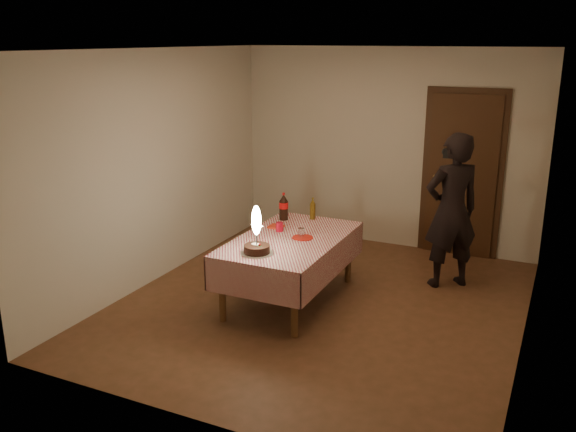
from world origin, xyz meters
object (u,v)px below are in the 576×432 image
(clear_cup, at_px, (301,232))
(photographer, at_px, (451,211))
(dining_table, at_px, (290,246))
(birthday_cake, at_px, (257,241))
(cola_bottle, at_px, (284,207))
(red_plate, at_px, (303,238))
(red_cup, at_px, (279,227))
(amber_bottle_left, at_px, (313,209))

(clear_cup, bearing_deg, photographer, 37.79)
(dining_table, xyz_separation_m, photographer, (1.43, 1.14, 0.27))
(clear_cup, height_order, photographer, photographer)
(dining_table, relative_size, birthday_cake, 3.61)
(cola_bottle, bearing_deg, clear_cup, -47.72)
(red_plate, xyz_separation_m, photographer, (1.31, 1.08, 0.17))
(red_plate, bearing_deg, birthday_cake, -109.15)
(birthday_cake, bearing_deg, clear_cup, 74.52)
(dining_table, relative_size, red_plate, 7.82)
(red_cup, bearing_deg, red_plate, -17.71)
(birthday_cake, height_order, cola_bottle, birthday_cake)
(birthday_cake, xyz_separation_m, red_cup, (-0.10, 0.72, -0.08))
(clear_cup, xyz_separation_m, photographer, (1.34, 1.04, 0.13))
(red_plate, relative_size, red_cup, 2.20)
(amber_bottle_left, bearing_deg, red_plate, -75.60)
(red_plate, relative_size, photographer, 0.13)
(photographer, bearing_deg, red_plate, -140.48)
(dining_table, distance_m, red_cup, 0.29)
(amber_bottle_left, bearing_deg, photographer, 15.20)
(red_cup, height_order, amber_bottle_left, amber_bottle_left)
(dining_table, relative_size, clear_cup, 19.11)
(clear_cup, bearing_deg, amber_bottle_left, 102.54)
(dining_table, distance_m, red_plate, 0.16)
(dining_table, height_order, red_plate, red_plate)
(red_plate, bearing_deg, photographer, 39.52)
(birthday_cake, xyz_separation_m, cola_bottle, (-0.25, 1.13, 0.02))
(dining_table, bearing_deg, red_plate, 24.17)
(birthday_cake, xyz_separation_m, photographer, (1.53, 1.70, 0.04))
(red_plate, xyz_separation_m, amber_bottle_left, (-0.17, 0.68, 0.11))
(red_cup, distance_m, photographer, 1.91)
(dining_table, distance_m, cola_bottle, 0.71)
(red_cup, distance_m, amber_bottle_left, 0.60)
(dining_table, height_order, amber_bottle_left, amber_bottle_left)
(clear_cup, distance_m, photographer, 1.71)
(clear_cup, relative_size, amber_bottle_left, 0.35)
(birthday_cake, height_order, amber_bottle_left, birthday_cake)
(birthday_cake, bearing_deg, amber_bottle_left, 88.27)
(cola_bottle, bearing_deg, dining_table, -58.76)
(birthday_cake, bearing_deg, dining_table, 80.50)
(dining_table, height_order, red_cup, red_cup)
(clear_cup, bearing_deg, dining_table, -133.02)
(red_cup, bearing_deg, amber_bottle_left, 76.06)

